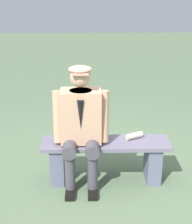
% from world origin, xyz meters
% --- Properties ---
extents(ground_plane, '(30.00, 30.00, 0.00)m').
position_xyz_m(ground_plane, '(0.00, 0.00, 0.00)').
color(ground_plane, '#5D7554').
extents(bench, '(1.42, 0.39, 0.48)m').
position_xyz_m(bench, '(0.00, 0.00, 0.30)').
color(bench, slate).
rests_on(bench, ground).
extents(seated_man, '(0.60, 0.58, 1.34)m').
position_xyz_m(seated_man, '(0.27, 0.05, 0.74)').
color(seated_man, tan).
rests_on(seated_man, ground).
extents(rolled_magazine, '(0.21, 0.16, 0.07)m').
position_xyz_m(rolled_magazine, '(-0.33, -0.08, 0.51)').
color(rolled_magazine, beige).
rests_on(rolled_magazine, bench).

